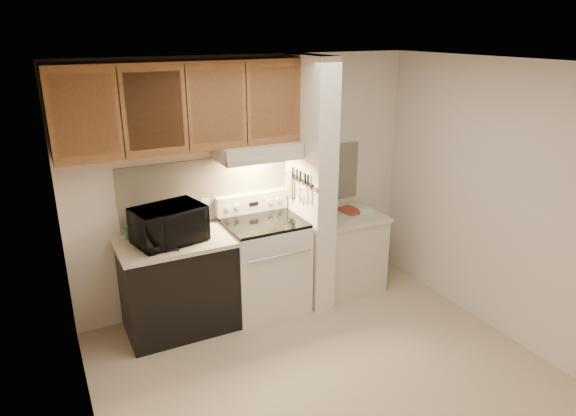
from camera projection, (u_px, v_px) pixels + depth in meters
floor at (322, 368)px, 4.35m from camera, size 3.60×3.60×0.00m
ceiling at (329, 64)px, 3.52m from camera, size 3.60×3.60×0.00m
wall_back at (249, 182)px, 5.20m from camera, size 3.60×2.50×0.02m
wall_left at (75, 282)px, 3.17m from camera, size 0.02×3.00×2.50m
wall_right at (494, 199)px, 4.71m from camera, size 0.02×3.00×2.50m
backsplash at (250, 184)px, 5.19m from camera, size 2.60×0.02×0.63m
range_body at (265, 266)px, 5.17m from camera, size 0.76×0.65×0.92m
oven_window at (278, 275)px, 4.89m from camera, size 0.50×0.01×0.30m
oven_handle at (280, 256)px, 4.79m from camera, size 0.65×0.02×0.02m
cooktop at (264, 222)px, 5.01m from camera, size 0.74×0.64×0.03m
range_backguard at (252, 203)px, 5.22m from camera, size 0.76×0.08×0.20m
range_display at (254, 204)px, 5.18m from camera, size 0.10×0.01×0.04m
range_knob_left_outer at (228, 208)px, 5.06m from camera, size 0.05×0.02×0.05m
range_knob_left_inner at (237, 207)px, 5.10m from camera, size 0.05×0.02×0.05m
range_knob_right_inner at (270, 201)px, 5.26m from camera, size 0.05×0.02×0.05m
range_knob_right_outer at (279, 200)px, 5.30m from camera, size 0.05×0.02×0.05m
dishwasher_front at (179, 287)px, 4.81m from camera, size 1.00×0.63×0.87m
left_countertop at (175, 242)px, 4.66m from camera, size 1.04×0.67×0.04m
spoon_rest at (168, 250)px, 4.44m from camera, size 0.21×0.12×0.01m
teal_jar at (130, 233)px, 4.67m from camera, size 0.09×0.09×0.10m
outlet at (205, 204)px, 5.02m from camera, size 0.08×0.01×0.12m
microwave at (169, 225)px, 4.56m from camera, size 0.68×0.53×0.33m
partition_pillar at (310, 185)px, 5.12m from camera, size 0.22×0.70×2.50m
pillar_trim at (300, 181)px, 5.06m from camera, size 0.01×0.70×0.04m
knife_strip at (302, 181)px, 5.01m from camera, size 0.02×0.42×0.04m
knife_blade_a at (309, 196)px, 4.89m from camera, size 0.01×0.03×0.16m
knife_handle_a at (308, 180)px, 4.86m from camera, size 0.02×0.02×0.10m
knife_blade_b at (304, 194)px, 4.97m from camera, size 0.01×0.04×0.18m
knife_handle_b at (305, 178)px, 4.90m from camera, size 0.02×0.02×0.10m
knife_blade_c at (301, 193)px, 5.03m from camera, size 0.01×0.04×0.20m
knife_handle_c at (301, 176)px, 4.98m from camera, size 0.02×0.02×0.10m
knife_blade_d at (297, 189)px, 5.10m from camera, size 0.01×0.04×0.16m
knife_handle_d at (297, 174)px, 5.05m from camera, size 0.02×0.02×0.10m
knife_blade_e at (293, 187)px, 5.18m from camera, size 0.01×0.04×0.18m
knife_handle_e at (293, 172)px, 5.12m from camera, size 0.02×0.02×0.10m
oven_mitt at (290, 185)px, 5.22m from camera, size 0.03×0.11×0.26m
right_cab_base at (346, 253)px, 5.60m from camera, size 0.70×0.60×0.81m
right_countertop at (347, 217)px, 5.46m from camera, size 0.74×0.64×0.04m
red_folder at (350, 210)px, 5.58m from camera, size 0.24×0.31×0.01m
white_box at (366, 211)px, 5.52m from camera, size 0.16×0.13×0.04m
range_hood at (257, 151)px, 4.89m from camera, size 0.78×0.44×0.15m
hood_lip at (266, 160)px, 4.73m from camera, size 0.78×0.04×0.06m
upper_cabinets at (182, 106)px, 4.48m from camera, size 2.18×0.33×0.77m
cab_door_a at (85, 116)px, 4.00m from camera, size 0.46×0.01×0.63m
cab_gap_a at (121, 113)px, 4.11m from camera, size 0.01×0.01×0.73m
cab_door_b at (155, 111)px, 4.23m from camera, size 0.46×0.01×0.63m
cab_gap_b at (187, 109)px, 4.35m from camera, size 0.01×0.01×0.73m
cab_door_c at (218, 106)px, 4.46m from camera, size 0.46×0.01×0.63m
cab_gap_c at (247, 104)px, 4.58m from camera, size 0.01×0.01×0.73m
cab_door_d at (274, 102)px, 4.69m from camera, size 0.46×0.01×0.63m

